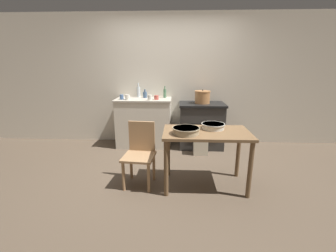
# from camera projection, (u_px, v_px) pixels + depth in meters

# --- Properties ---
(ground_plane) EXTENTS (14.00, 14.00, 0.00)m
(ground_plane) POSITION_uv_depth(u_px,v_px,m) (166.00, 175.00, 3.34)
(ground_plane) COLOR brown
(wall_back) EXTENTS (8.00, 0.07, 2.55)m
(wall_back) POSITION_uv_depth(u_px,v_px,m) (170.00, 80.00, 4.53)
(wall_back) COLOR beige
(wall_back) RESTS_ON ground_plane
(counter_cabinet) EXTENTS (1.08, 0.59, 0.94)m
(counter_cabinet) POSITION_uv_depth(u_px,v_px,m) (144.00, 122.00, 4.46)
(counter_cabinet) COLOR beige
(counter_cabinet) RESTS_ON ground_plane
(stove) EXTENTS (0.87, 0.63, 0.87)m
(stove) POSITION_uv_depth(u_px,v_px,m) (201.00, 125.00, 4.40)
(stove) COLOR #2D2B28
(stove) RESTS_ON ground_plane
(work_table) EXTENTS (1.10, 0.65, 0.76)m
(work_table) POSITION_uv_depth(u_px,v_px,m) (206.00, 140.00, 2.89)
(work_table) COLOR brown
(work_table) RESTS_ON ground_plane
(chair) EXTENTS (0.44, 0.44, 0.84)m
(chair) POSITION_uv_depth(u_px,v_px,m) (140.00, 152.00, 3.01)
(chair) COLOR #A87F56
(chair) RESTS_ON ground_plane
(flour_sack) EXTENTS (0.25, 0.18, 0.37)m
(flour_sack) POSITION_uv_depth(u_px,v_px,m) (201.00, 144.00, 4.06)
(flour_sack) COLOR beige
(flour_sack) RESTS_ON ground_plane
(stock_pot) EXTENTS (0.29, 0.29, 0.26)m
(stock_pot) POSITION_uv_depth(u_px,v_px,m) (202.00, 97.00, 4.25)
(stock_pot) COLOR #B77A47
(stock_pot) RESTS_ON stove
(mixing_bowl_large) EXTENTS (0.31, 0.31, 0.07)m
(mixing_bowl_large) POSITION_uv_depth(u_px,v_px,m) (213.00, 126.00, 2.96)
(mixing_bowl_large) COLOR silver
(mixing_bowl_large) RESTS_ON work_table
(mixing_bowl_small) EXTENTS (0.34, 0.34, 0.08)m
(mixing_bowl_small) POSITION_uv_depth(u_px,v_px,m) (186.00, 130.00, 2.75)
(mixing_bowl_small) COLOR tan
(mixing_bowl_small) RESTS_ON work_table
(bottle_far_left) EXTENTS (0.06, 0.06, 0.23)m
(bottle_far_left) POSITION_uv_depth(u_px,v_px,m) (165.00, 93.00, 4.45)
(bottle_far_left) COLOR #517F5B
(bottle_far_left) RESTS_ON counter_cabinet
(bottle_left) EXTENTS (0.08, 0.08, 0.16)m
(bottle_left) POSITION_uv_depth(u_px,v_px,m) (145.00, 95.00, 4.45)
(bottle_left) COLOR #3D5675
(bottle_left) RESTS_ON counter_cabinet
(bottle_mid_left) EXTENTS (0.07, 0.07, 0.29)m
(bottle_mid_left) POSITION_uv_depth(u_px,v_px,m) (139.00, 92.00, 4.51)
(bottle_mid_left) COLOR silver
(bottle_mid_left) RESTS_ON counter_cabinet
(cup_center_left) EXTENTS (0.08, 0.08, 0.09)m
(cup_center_left) POSITION_uv_depth(u_px,v_px,m) (127.00, 97.00, 4.20)
(cup_center_left) COLOR silver
(cup_center_left) RESTS_ON counter_cabinet
(cup_center) EXTENTS (0.07, 0.07, 0.09)m
(cup_center) POSITION_uv_depth(u_px,v_px,m) (122.00, 97.00, 4.24)
(cup_center) COLOR #4C6B99
(cup_center) RESTS_ON counter_cabinet
(cup_center_right) EXTENTS (0.09, 0.09, 0.08)m
(cup_center_right) POSITION_uv_depth(u_px,v_px,m) (156.00, 97.00, 4.22)
(cup_center_right) COLOR #B74C42
(cup_center_right) RESTS_ON counter_cabinet
(cup_mid_right) EXTENTS (0.08, 0.08, 0.10)m
(cup_mid_right) POSITION_uv_depth(u_px,v_px,m) (150.00, 98.00, 4.13)
(cup_mid_right) COLOR silver
(cup_mid_right) RESTS_ON counter_cabinet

